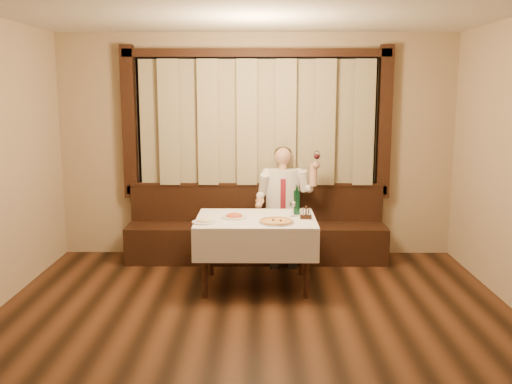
{
  "coord_description": "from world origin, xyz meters",
  "views": [
    {
      "loc": [
        0.05,
        -4.23,
        2.08
      ],
      "look_at": [
        0.0,
        1.9,
        1.0
      ],
      "focal_mm": 40.0,
      "sensor_mm": 36.0,
      "label": 1
    }
  ],
  "objects_px": {
    "pasta_cream": "(204,220)",
    "pasta_red": "(234,214)",
    "pizza": "(276,222)",
    "cruet_caddy": "(306,214)",
    "seated_man": "(283,196)",
    "dining_table": "(256,227)",
    "green_bottle": "(297,202)",
    "banquette": "(256,235)"
  },
  "relations": [
    {
      "from": "green_bottle",
      "to": "seated_man",
      "type": "height_order",
      "value": "seated_man"
    },
    {
      "from": "pasta_red",
      "to": "green_bottle",
      "type": "height_order",
      "value": "green_bottle"
    },
    {
      "from": "pizza",
      "to": "pasta_red",
      "type": "bearing_deg",
      "value": 151.38
    },
    {
      "from": "dining_table",
      "to": "pizza",
      "type": "xyz_separation_m",
      "value": [
        0.21,
        -0.25,
        0.12
      ]
    },
    {
      "from": "cruet_caddy",
      "to": "seated_man",
      "type": "relative_size",
      "value": 0.09
    },
    {
      "from": "pizza",
      "to": "pasta_cream",
      "type": "bearing_deg",
      "value": 179.48
    },
    {
      "from": "dining_table",
      "to": "cruet_caddy",
      "type": "distance_m",
      "value": 0.55
    },
    {
      "from": "banquette",
      "to": "seated_man",
      "type": "height_order",
      "value": "seated_man"
    },
    {
      "from": "dining_table",
      "to": "pizza",
      "type": "relative_size",
      "value": 3.47
    },
    {
      "from": "pasta_cream",
      "to": "seated_man",
      "type": "bearing_deg",
      "value": 53.78
    },
    {
      "from": "seated_man",
      "to": "green_bottle",
      "type": "bearing_deg",
      "value": -81.25
    },
    {
      "from": "seated_man",
      "to": "pasta_red",
      "type": "bearing_deg",
      "value": -120.84
    },
    {
      "from": "banquette",
      "to": "pizza",
      "type": "relative_size",
      "value": 8.74
    },
    {
      "from": "cruet_caddy",
      "to": "seated_man",
      "type": "height_order",
      "value": "seated_man"
    },
    {
      "from": "banquette",
      "to": "pasta_red",
      "type": "xyz_separation_m",
      "value": [
        -0.23,
        -1.03,
        0.48
      ]
    },
    {
      "from": "dining_table",
      "to": "cruet_caddy",
      "type": "xyz_separation_m",
      "value": [
        0.53,
        -0.05,
        0.15
      ]
    },
    {
      "from": "banquette",
      "to": "seated_man",
      "type": "relative_size",
      "value": 2.26
    },
    {
      "from": "pasta_cream",
      "to": "pasta_red",
      "type": "bearing_deg",
      "value": 38.11
    },
    {
      "from": "pasta_red",
      "to": "seated_man",
      "type": "distance_m",
      "value": 1.1
    },
    {
      "from": "dining_table",
      "to": "seated_man",
      "type": "relative_size",
      "value": 0.9
    },
    {
      "from": "banquette",
      "to": "pizza",
      "type": "bearing_deg",
      "value": -80.54
    },
    {
      "from": "dining_table",
      "to": "green_bottle",
      "type": "xyz_separation_m",
      "value": [
        0.45,
        0.18,
        0.24
      ]
    },
    {
      "from": "pasta_cream",
      "to": "cruet_caddy",
      "type": "bearing_deg",
      "value": 10.34
    },
    {
      "from": "cruet_caddy",
      "to": "green_bottle",
      "type": "bearing_deg",
      "value": 114.52
    },
    {
      "from": "pizza",
      "to": "green_bottle",
      "type": "bearing_deg",
      "value": 61.48
    },
    {
      "from": "pizza",
      "to": "seated_man",
      "type": "relative_size",
      "value": 0.26
    },
    {
      "from": "pasta_red",
      "to": "seated_man",
      "type": "height_order",
      "value": "seated_man"
    },
    {
      "from": "pizza",
      "to": "seated_man",
      "type": "height_order",
      "value": "seated_man"
    },
    {
      "from": "cruet_caddy",
      "to": "seated_man",
      "type": "distance_m",
      "value": 1.0
    },
    {
      "from": "banquette",
      "to": "dining_table",
      "type": "relative_size",
      "value": 2.52
    },
    {
      "from": "green_bottle",
      "to": "cruet_caddy",
      "type": "bearing_deg",
      "value": -70.01
    },
    {
      "from": "dining_table",
      "to": "pasta_red",
      "type": "height_order",
      "value": "pasta_red"
    },
    {
      "from": "dining_table",
      "to": "pizza",
      "type": "height_order",
      "value": "pizza"
    },
    {
      "from": "green_bottle",
      "to": "seated_man",
      "type": "relative_size",
      "value": 0.23
    },
    {
      "from": "banquette",
      "to": "seated_man",
      "type": "distance_m",
      "value": 0.62
    },
    {
      "from": "pasta_cream",
      "to": "green_bottle",
      "type": "xyz_separation_m",
      "value": [
        0.98,
        0.42,
        0.1
      ]
    },
    {
      "from": "cruet_caddy",
      "to": "banquette",
      "type": "bearing_deg",
      "value": 120.87
    },
    {
      "from": "seated_man",
      "to": "dining_table",
      "type": "bearing_deg",
      "value": -109.49
    },
    {
      "from": "pizza",
      "to": "pasta_red",
      "type": "distance_m",
      "value": 0.5
    },
    {
      "from": "pizza",
      "to": "pasta_cream",
      "type": "height_order",
      "value": "pasta_cream"
    },
    {
      "from": "banquette",
      "to": "dining_table",
      "type": "xyz_separation_m",
      "value": [
        0.0,
        -1.02,
        0.34
      ]
    },
    {
      "from": "pasta_red",
      "to": "pizza",
      "type": "bearing_deg",
      "value": -28.62
    }
  ]
}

